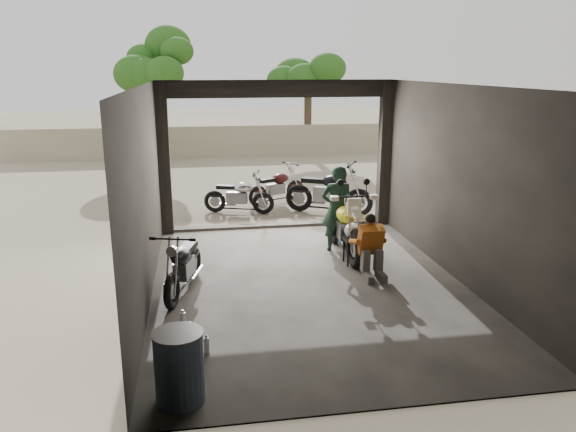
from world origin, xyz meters
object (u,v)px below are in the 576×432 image
object	(u,v)px
mechanic	(372,249)
stool	(354,243)
outside_bike_b	(277,184)
outside_bike_c	(329,188)
sign_post	(404,157)
main_bike	(344,222)
oil_drum	(179,368)
outside_bike_a	(239,193)
rider	(337,209)
left_bike	(183,261)
helmet	(353,231)

from	to	relation	value
mechanic	stool	size ratio (longest dim) A/B	2.14
outside_bike_b	outside_bike_c	world-z (taller)	outside_bike_c
outside_bike_b	sign_post	size ratio (longest dim) A/B	0.67
mechanic	main_bike	bearing A→B (deg)	97.03
outside_bike_b	oil_drum	distance (m)	9.04
outside_bike_a	outside_bike_c	size ratio (longest dim) A/B	0.80
oil_drum	sign_post	size ratio (longest dim) A/B	0.36
main_bike	outside_bike_b	bearing A→B (deg)	98.07
rider	sign_post	bearing A→B (deg)	-132.96
outside_bike_c	rider	distance (m)	2.84
main_bike	outside_bike_b	distance (m)	4.35
left_bike	outside_bike_b	bearing A→B (deg)	83.28
left_bike	outside_bike_b	size ratio (longest dim) A/B	1.02
left_bike	outside_bike_c	world-z (taller)	outside_bike_c
outside_bike_a	oil_drum	distance (m)	7.97
outside_bike_c	sign_post	distance (m)	2.00
outside_bike_a	helmet	xyz separation A→B (m)	(1.73, -3.97, 0.12)
stool	sign_post	world-z (taller)	sign_post
mechanic	helmet	distance (m)	0.74
main_bike	outside_bike_a	distance (m)	3.84
outside_bike_c	stool	bearing A→B (deg)	-158.13
outside_bike_a	outside_bike_c	bearing A→B (deg)	-83.28
rider	helmet	xyz separation A→B (m)	(0.10, -0.78, -0.21)
oil_drum	mechanic	bearing A→B (deg)	45.51
left_bike	outside_bike_a	size ratio (longest dim) A/B	1.03
outside_bike_a	helmet	size ratio (longest dim) A/B	4.77
outside_bike_b	outside_bike_c	xyz separation A→B (m)	(1.07, -1.27, 0.12)
outside_bike_b	rider	distance (m)	4.11
outside_bike_a	outside_bike_b	size ratio (longest dim) A/B	0.99
outside_bike_c	mechanic	size ratio (longest dim) A/B	1.80
main_bike	mechanic	distance (m)	1.27
main_bike	helmet	world-z (taller)	main_bike
outside_bike_c	mechanic	world-z (taller)	outside_bike_c
mechanic	oil_drum	xyz separation A→B (m)	(-3.12, -3.18, -0.12)
oil_drum	outside_bike_b	bearing A→B (deg)	75.13
main_bike	left_bike	world-z (taller)	main_bike
outside_bike_b	sign_post	xyz separation A→B (m)	(2.54, -2.32, 1.01)
main_bike	left_bike	xyz separation A→B (m)	(-2.97, -1.39, -0.13)
oil_drum	main_bike	bearing A→B (deg)	56.23
outside_bike_a	helmet	bearing A→B (deg)	-138.95
main_bike	sign_post	size ratio (longest dim) A/B	0.86
outside_bike_c	stool	xyz separation A→B (m)	(-0.39, -3.60, -0.22)
rider	helmet	size ratio (longest dim) A/B	5.30
rider	oil_drum	bearing A→B (deg)	63.92
stool	left_bike	bearing A→B (deg)	-164.77
outside_bike_a	rider	xyz separation A→B (m)	(1.63, -3.19, 0.33)
rider	sign_post	distance (m)	2.71
rider	outside_bike_b	bearing A→B (deg)	-76.39
outside_bike_a	outside_bike_c	distance (m)	2.18
left_bike	rider	bearing A→B (deg)	44.97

